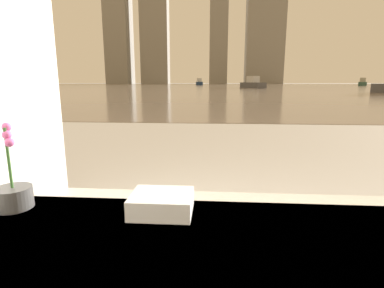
# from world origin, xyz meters

# --- Properties ---
(potted_orchid) EXTENTS (0.15, 0.15, 0.36)m
(potted_orchid) POSITION_xyz_m (-0.78, 0.80, 0.56)
(potted_orchid) COLOR #4C4C4C
(potted_orchid) RESTS_ON bathtub
(towel_stack) EXTENTS (0.25, 0.21, 0.08)m
(towel_stack) POSITION_xyz_m (-0.15, 0.80, 0.54)
(towel_stack) COLOR white
(towel_stack) RESTS_ON bathtub
(harbor_water) EXTENTS (180.00, 110.00, 0.01)m
(harbor_water) POSITION_xyz_m (0.00, 62.00, 0.01)
(harbor_water) COLOR gray
(harbor_water) RESTS_ON ground_plane
(harbor_boat_0) EXTENTS (3.39, 5.00, 1.78)m
(harbor_boat_0) POSITION_xyz_m (33.72, 71.85, 0.64)
(harbor_boat_0) COLOR #335647
(harbor_boat_0) RESTS_ON harbor_water
(harbor_boat_2) EXTENTS (2.08, 4.88, 1.78)m
(harbor_boat_2) POSITION_xyz_m (-3.97, 80.79, 0.64)
(harbor_boat_2) COLOR navy
(harbor_boat_2) RESTS_ON harbor_water
(harbor_boat_4) EXTENTS (3.50, 4.87, 1.74)m
(harbor_boat_4) POSITION_xyz_m (5.74, 45.34, 0.62)
(harbor_boat_4) COLOR #4C4C51
(harbor_boat_4) RESTS_ON harbor_water
(skyline_tower_3) EXTENTS (13.65, 8.50, 33.36)m
(skyline_tower_3) POSITION_xyz_m (18.41, 118.00, 16.68)
(skyline_tower_3) COLOR gray
(skyline_tower_3) RESTS_ON ground_plane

